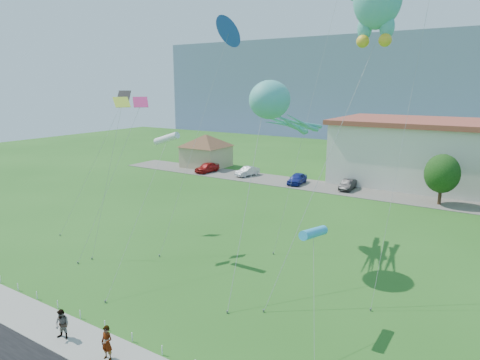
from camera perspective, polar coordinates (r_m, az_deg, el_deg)
name	(u,v)px	position (r m, az deg, el deg)	size (l,w,h in m)	color
ground	(137,324)	(24.77, -13.55, -18.12)	(160.00, 160.00, 0.00)	#225818
sidewalk	(95,349)	(23.25, -18.75, -20.55)	(80.00, 2.50, 0.10)	gray
parking_strip	(350,190)	(53.36, 14.50, -1.35)	(70.00, 6.00, 0.06)	#59544C
hill_ridge	(453,85)	(135.35, 26.48, 11.30)	(160.00, 50.00, 25.00)	slate
pavilion	(206,147)	(66.49, -4.53, 4.34)	(9.20, 9.20, 5.00)	tan
rope_fence	(118,331)	(23.91, -15.94, -18.79)	(26.05, 0.05, 0.50)	white
tree_near	(442,174)	(49.62, 25.35, 0.77)	(3.60, 3.60, 5.47)	#3F2B19
pedestrian_left	(107,343)	(21.86, -17.33, -20.01)	(0.61, 0.40, 1.66)	gray
pedestrian_right	(62,324)	(24.08, -22.62, -17.35)	(0.75, 0.59, 1.55)	gray
parked_car_red	(207,167)	(62.36, -4.41, 1.70)	(1.67, 4.16, 1.42)	#A31514
parked_car_silver	(247,171)	(59.73, 0.98, 1.17)	(1.34, 3.84, 1.27)	#ACADB3
parked_car_blue	(297,179)	(55.28, 7.62, 0.19)	(1.62, 4.02, 1.37)	navy
parked_car_black	(348,185)	(53.44, 14.17, -0.59)	(1.31, 3.74, 1.23)	black
octopus_kite	(278,110)	(30.41, 5.13, 9.28)	(3.09, 14.38, 12.83)	#45ABA1
small_kite_cyan	(314,234)	(22.19, 9.79, -7.05)	(2.04, 4.69, 5.59)	#30A4D8
small_kite_blue	(227,37)	(35.57, -1.77, 18.57)	(2.14, 8.28, 17.30)	blue
small_kite_black	(117,112)	(38.98, -16.13, 8.75)	(3.17, 6.44, 12.01)	black
small_kite_yellow	(118,119)	(32.94, -15.91, 7.78)	(1.29, 4.06, 11.69)	#C5DF34
small_kite_pink	(134,120)	(33.71, -13.99, 7.82)	(1.55, 6.77, 11.65)	#D52F6E
small_kite_white	(166,140)	(31.03, -9.82, 5.32)	(2.09, 8.93, 9.19)	silver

